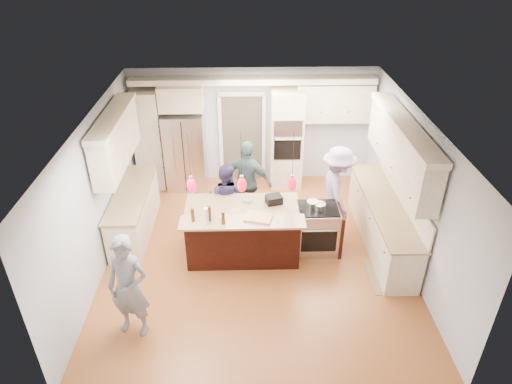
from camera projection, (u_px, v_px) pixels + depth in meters
ground_plane at (256, 254)px, 8.61m from camera, size 6.00×6.00×0.00m
room_shell at (257, 169)px, 7.68m from camera, size 5.54×6.04×2.72m
refrigerator at (185, 151)px, 10.38m from camera, size 0.90×0.70×1.80m
oven_column at (286, 139)px, 10.33m from camera, size 0.72×0.69×2.30m
back_upper_cabinets at (220, 117)px, 10.11m from camera, size 5.30×0.61×2.54m
right_counter_run at (389, 196)px, 8.39m from camera, size 0.64×3.10×2.51m
left_cabinets at (128, 186)px, 8.70m from camera, size 0.64×2.30×2.51m
kitchen_island at (243, 231)px, 8.42m from camera, size 2.10×1.46×1.12m
island_range at (318, 228)px, 8.53m from camera, size 0.82×0.71×0.92m
pendant_lights at (242, 185)px, 7.25m from camera, size 1.75×0.15×1.03m
person_bar_end at (129, 287)px, 6.58m from camera, size 0.70×0.54×1.72m
person_far_left at (226, 198)px, 8.96m from camera, size 0.84×0.74×1.45m
person_far_right at (248, 181)px, 9.24m from camera, size 1.10×0.77×1.74m
person_range_side at (337, 189)px, 8.92m from camera, size 0.75×1.20×1.78m
floor_rug at (387, 276)px, 8.07m from camera, size 0.67×0.97×0.01m
water_bottle at (206, 216)px, 7.42m from camera, size 0.07×0.07×0.31m
beer_bottle_a at (193, 215)px, 7.51m from camera, size 0.07×0.07×0.25m
beer_bottle_b at (223, 218)px, 7.44m from camera, size 0.07×0.07×0.24m
beer_bottle_c at (209, 214)px, 7.52m from camera, size 0.07×0.07×0.28m
drink_can at (222, 220)px, 7.49m from camera, size 0.08×0.08×0.13m
cutting_board at (258, 217)px, 7.63m from camera, size 0.52×0.43×0.03m
pot_large at (313, 204)px, 8.28m from camera, size 0.22×0.22×0.13m
pot_small at (320, 206)px, 8.24m from camera, size 0.22×0.22×0.11m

